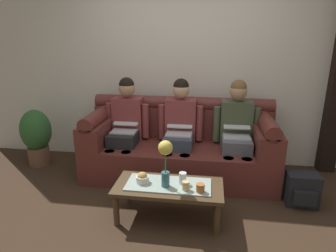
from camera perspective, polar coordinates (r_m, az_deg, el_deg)
name	(u,v)px	position (r m, az deg, el deg)	size (l,w,h in m)	color
ground_plane	(165,230)	(2.86, -0.50, -19.65)	(14.00, 14.00, 0.00)	#382619
back_wall_patterned	(185,57)	(3.98, 3.33, 13.44)	(6.00, 0.12, 2.90)	silver
couch	(180,147)	(3.70, 2.29, -4.08)	(2.32, 0.88, 0.96)	maroon
person_left	(126,123)	(3.73, -8.23, 0.63)	(0.56, 0.67, 1.22)	#232326
person_middle	(180,125)	(3.60, 2.33, 0.18)	(0.56, 0.67, 1.22)	#383D4C
person_right	(237,128)	(3.59, 13.29, -0.29)	(0.56, 0.67, 1.22)	#595B66
coffee_table	(169,189)	(2.85, 0.11, -12.25)	(1.03, 0.49, 0.37)	#47331E
flower_vase	(165,156)	(2.66, -0.51, -5.96)	(0.13, 0.13, 0.45)	#336672
snack_bowl	(142,178)	(2.84, -5.04, -10.15)	(0.12, 0.12, 0.11)	silver
cup_near_left	(186,186)	(2.71, 3.50, -11.59)	(0.07, 0.07, 0.08)	#DBB77A
cup_near_right	(200,188)	(2.69, 6.36, -11.96)	(0.08, 0.08, 0.08)	#B26633
cup_far_center	(183,178)	(2.81, 2.89, -10.17)	(0.07, 0.07, 0.11)	silver
backpack_right	(302,190)	(3.42, 24.81, -11.29)	(0.32, 0.26, 0.35)	black
potted_plant	(36,135)	(4.32, -24.40, -1.60)	(0.40, 0.40, 0.78)	brown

